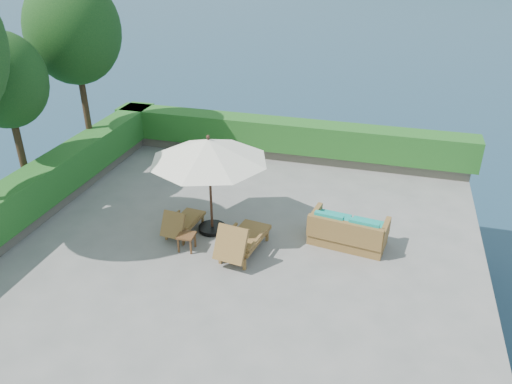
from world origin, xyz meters
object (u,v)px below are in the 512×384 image
(side_table, at_px, (186,237))
(wicker_loveseat, at_px, (347,232))
(patio_umbrella, at_px, (209,151))
(lounge_left, at_px, (182,222))
(lounge_right, at_px, (241,240))

(side_table, xyz_separation_m, wicker_loveseat, (3.76, 1.30, 0.00))
(patio_umbrella, bearing_deg, wicker_loveseat, 4.53)
(patio_umbrella, bearing_deg, side_table, -105.48)
(patio_umbrella, height_order, wicker_loveseat, patio_umbrella)
(lounge_left, height_order, lounge_right, lounge_right)
(lounge_right, relative_size, side_table, 4.39)
(lounge_left, distance_m, lounge_right, 1.84)
(lounge_left, bearing_deg, lounge_right, -10.74)
(side_table, bearing_deg, lounge_right, 5.74)
(wicker_loveseat, bearing_deg, lounge_right, -145.94)
(lounge_left, xyz_separation_m, side_table, (0.40, -0.66, 0.01))
(lounge_left, distance_m, side_table, 0.77)
(patio_umbrella, relative_size, side_table, 7.32)
(lounge_left, bearing_deg, side_table, -52.93)
(patio_umbrella, relative_size, lounge_right, 1.67)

